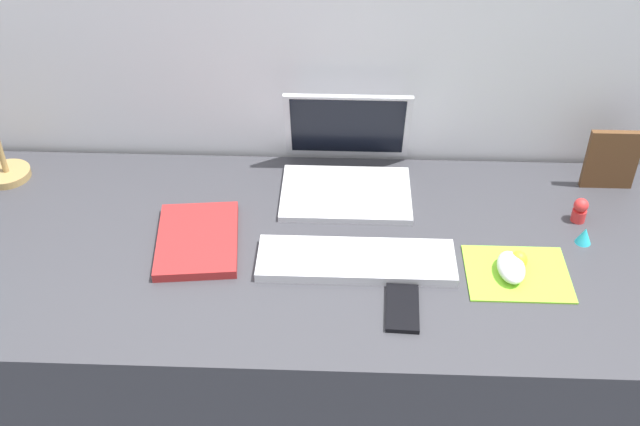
{
  "coord_description": "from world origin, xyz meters",
  "views": [
    {
      "loc": [
        0.08,
        -1.27,
        1.79
      ],
      "look_at": [
        0.04,
        0.0,
        0.83
      ],
      "focal_mm": 43.2,
      "sensor_mm": 36.0,
      "label": 1
    }
  ],
  "objects_px": {
    "mouse": "(511,267)",
    "toy_figurine_cyan": "(584,236)",
    "cell_phone": "(402,308)",
    "toy_figurine_red": "(580,210)",
    "toy_figurine_yellow": "(518,260)",
    "laptop": "(347,163)",
    "picture_frame": "(612,160)",
    "keyboard": "(356,260)",
    "notebook_pad": "(197,240)"
  },
  "relations": [
    {
      "from": "keyboard",
      "to": "laptop",
      "type": "bearing_deg",
      "value": 94.57
    },
    {
      "from": "laptop",
      "to": "toy_figurine_yellow",
      "type": "relative_size",
      "value": 7.38
    },
    {
      "from": "notebook_pad",
      "to": "cell_phone",
      "type": "bearing_deg",
      "value": -29.62
    },
    {
      "from": "picture_frame",
      "to": "toy_figurine_red",
      "type": "relative_size",
      "value": 2.57
    },
    {
      "from": "mouse",
      "to": "toy_figurine_red",
      "type": "height_order",
      "value": "toy_figurine_red"
    },
    {
      "from": "cell_phone",
      "to": "picture_frame",
      "type": "height_order",
      "value": "picture_frame"
    },
    {
      "from": "toy_figurine_cyan",
      "to": "toy_figurine_yellow",
      "type": "distance_m",
      "value": 0.18
    },
    {
      "from": "mouse",
      "to": "picture_frame",
      "type": "xyz_separation_m",
      "value": [
        0.27,
        0.33,
        0.05
      ]
    },
    {
      "from": "cell_phone",
      "to": "toy_figurine_yellow",
      "type": "relative_size",
      "value": 3.15
    },
    {
      "from": "laptop",
      "to": "toy_figurine_red",
      "type": "relative_size",
      "value": 5.15
    },
    {
      "from": "cell_phone",
      "to": "laptop",
      "type": "bearing_deg",
      "value": 107.37
    },
    {
      "from": "picture_frame",
      "to": "toy_figurine_cyan",
      "type": "distance_m",
      "value": 0.24
    },
    {
      "from": "picture_frame",
      "to": "toy_figurine_yellow",
      "type": "relative_size",
      "value": 3.69
    },
    {
      "from": "keyboard",
      "to": "toy_figurine_red",
      "type": "xyz_separation_m",
      "value": [
        0.49,
        0.17,
        0.02
      ]
    },
    {
      "from": "cell_phone",
      "to": "notebook_pad",
      "type": "bearing_deg",
      "value": 159.36
    },
    {
      "from": "laptop",
      "to": "mouse",
      "type": "height_order",
      "value": "laptop"
    },
    {
      "from": "mouse",
      "to": "toy_figurine_cyan",
      "type": "distance_m",
      "value": 0.21
    },
    {
      "from": "keyboard",
      "to": "cell_phone",
      "type": "height_order",
      "value": "keyboard"
    },
    {
      "from": "keyboard",
      "to": "mouse",
      "type": "relative_size",
      "value": 4.27
    },
    {
      "from": "notebook_pad",
      "to": "toy_figurine_yellow",
      "type": "bearing_deg",
      "value": -10.67
    },
    {
      "from": "toy_figurine_cyan",
      "to": "toy_figurine_red",
      "type": "bearing_deg",
      "value": 85.37
    },
    {
      "from": "toy_figurine_cyan",
      "to": "cell_phone",
      "type": "bearing_deg",
      "value": -150.93
    },
    {
      "from": "keyboard",
      "to": "cell_phone",
      "type": "bearing_deg",
      "value": -55.78
    },
    {
      "from": "laptop",
      "to": "mouse",
      "type": "distance_m",
      "value": 0.47
    },
    {
      "from": "keyboard",
      "to": "toy_figurine_red",
      "type": "distance_m",
      "value": 0.52
    },
    {
      "from": "mouse",
      "to": "toy_figurine_red",
      "type": "relative_size",
      "value": 1.65
    },
    {
      "from": "keyboard",
      "to": "mouse",
      "type": "distance_m",
      "value": 0.32
    },
    {
      "from": "mouse",
      "to": "picture_frame",
      "type": "height_order",
      "value": "picture_frame"
    },
    {
      "from": "notebook_pad",
      "to": "toy_figurine_cyan",
      "type": "distance_m",
      "value": 0.83
    },
    {
      "from": "keyboard",
      "to": "mouse",
      "type": "height_order",
      "value": "mouse"
    },
    {
      "from": "cell_phone",
      "to": "toy_figurine_yellow",
      "type": "bearing_deg",
      "value": 31.44
    },
    {
      "from": "keyboard",
      "to": "mouse",
      "type": "bearing_deg",
      "value": -4.08
    },
    {
      "from": "toy_figurine_cyan",
      "to": "toy_figurine_yellow",
      "type": "xyz_separation_m",
      "value": [
        -0.15,
        -0.09,
        0.0
      ]
    },
    {
      "from": "cell_phone",
      "to": "toy_figurine_cyan",
      "type": "xyz_separation_m",
      "value": [
        0.4,
        0.22,
        0.01
      ]
    },
    {
      "from": "keyboard",
      "to": "toy_figurine_yellow",
      "type": "height_order",
      "value": "toy_figurine_yellow"
    },
    {
      "from": "cell_phone",
      "to": "toy_figurine_red",
      "type": "relative_size",
      "value": 2.2
    },
    {
      "from": "cell_phone",
      "to": "notebook_pad",
      "type": "xyz_separation_m",
      "value": [
        -0.43,
        0.18,
        0.01
      ]
    },
    {
      "from": "mouse",
      "to": "cell_phone",
      "type": "xyz_separation_m",
      "value": [
        -0.22,
        -0.11,
        -0.02
      ]
    },
    {
      "from": "picture_frame",
      "to": "toy_figurine_cyan",
      "type": "xyz_separation_m",
      "value": [
        -0.1,
        -0.21,
        -0.06
      ]
    },
    {
      "from": "picture_frame",
      "to": "toy_figurine_red",
      "type": "distance_m",
      "value": 0.17
    },
    {
      "from": "mouse",
      "to": "toy_figurine_cyan",
      "type": "bearing_deg",
      "value": 32.72
    },
    {
      "from": "notebook_pad",
      "to": "toy_figurine_red",
      "type": "distance_m",
      "value": 0.84
    },
    {
      "from": "toy_figurine_cyan",
      "to": "toy_figurine_red",
      "type": "xyz_separation_m",
      "value": [
        0.01,
        0.08,
        0.01
      ]
    },
    {
      "from": "cell_phone",
      "to": "picture_frame",
      "type": "xyz_separation_m",
      "value": [
        0.5,
        0.44,
        0.07
      ]
    },
    {
      "from": "picture_frame",
      "to": "toy_figurine_yellow",
      "type": "bearing_deg",
      "value": -130.31
    },
    {
      "from": "mouse",
      "to": "cell_phone",
      "type": "relative_size",
      "value": 0.75
    },
    {
      "from": "toy_figurine_red",
      "to": "picture_frame",
      "type": "bearing_deg",
      "value": 55.24
    },
    {
      "from": "cell_phone",
      "to": "toy_figurine_yellow",
      "type": "distance_m",
      "value": 0.28
    },
    {
      "from": "keyboard",
      "to": "toy_figurine_cyan",
      "type": "height_order",
      "value": "toy_figurine_cyan"
    },
    {
      "from": "laptop",
      "to": "keyboard",
      "type": "relative_size",
      "value": 0.73
    }
  ]
}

